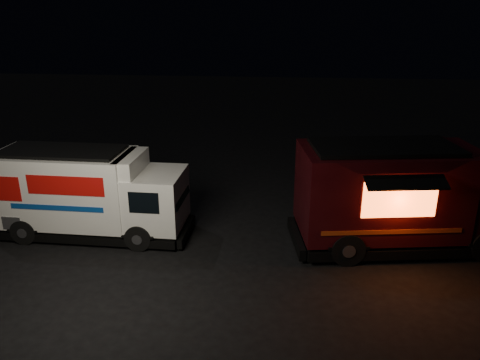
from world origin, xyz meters
name	(u,v)px	position (x,y,z in m)	size (l,w,h in m)	color
ground	(222,251)	(0.00, 0.00, 0.00)	(80.00, 80.00, 0.00)	black
white_truck	(92,193)	(-4.38, 0.82, 1.45)	(6.39, 2.18, 2.90)	silver
red_truck	(409,196)	(5.72, 1.05, 1.66)	(7.11, 2.62, 3.31)	#36090D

